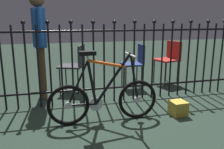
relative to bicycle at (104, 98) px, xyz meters
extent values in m
plane|color=#202F26|center=(0.36, 0.10, -0.32)|extent=(20.00, 20.00, 0.00)
cylinder|color=black|center=(-1.30, 0.75, 0.29)|extent=(0.03, 0.03, 1.22)
cylinder|color=black|center=(-1.14, 0.75, 0.29)|extent=(0.03, 0.03, 1.22)
cylinder|color=black|center=(-0.97, 0.75, 0.29)|extent=(0.03, 0.03, 1.22)
sphere|color=black|center=(-0.97, 0.75, 0.93)|extent=(0.06, 0.06, 0.06)
cylinder|color=black|center=(-0.81, 0.75, 0.29)|extent=(0.03, 0.03, 1.22)
cylinder|color=black|center=(-0.65, 0.75, 0.29)|extent=(0.03, 0.03, 1.22)
sphere|color=black|center=(-0.65, 0.75, 0.93)|extent=(0.06, 0.06, 0.06)
cylinder|color=black|center=(-0.48, 0.75, 0.29)|extent=(0.03, 0.03, 1.22)
cylinder|color=black|center=(-0.32, 0.75, 0.29)|extent=(0.03, 0.03, 1.22)
sphere|color=black|center=(-0.32, 0.75, 0.93)|extent=(0.06, 0.06, 0.06)
cylinder|color=black|center=(-0.16, 0.75, 0.29)|extent=(0.03, 0.03, 1.22)
cylinder|color=black|center=(0.01, 0.75, 0.29)|extent=(0.03, 0.03, 1.22)
sphere|color=black|center=(0.01, 0.75, 0.93)|extent=(0.06, 0.06, 0.06)
cylinder|color=black|center=(0.17, 0.75, 0.29)|extent=(0.03, 0.03, 1.22)
cylinder|color=black|center=(0.34, 0.75, 0.29)|extent=(0.03, 0.03, 1.22)
sphere|color=black|center=(0.34, 0.75, 0.93)|extent=(0.06, 0.06, 0.06)
cylinder|color=black|center=(0.50, 0.75, 0.29)|extent=(0.03, 0.03, 1.22)
cylinder|color=black|center=(0.66, 0.75, 0.29)|extent=(0.03, 0.03, 1.22)
sphere|color=black|center=(0.66, 0.75, 0.93)|extent=(0.06, 0.06, 0.06)
cylinder|color=black|center=(0.83, 0.75, 0.29)|extent=(0.03, 0.03, 1.22)
cylinder|color=black|center=(0.99, 0.75, 0.29)|extent=(0.03, 0.03, 1.22)
sphere|color=black|center=(0.99, 0.75, 0.93)|extent=(0.06, 0.06, 0.06)
cylinder|color=black|center=(1.15, 0.75, 0.29)|extent=(0.03, 0.03, 1.22)
cylinder|color=black|center=(1.32, 0.75, 0.29)|extent=(0.03, 0.03, 1.22)
sphere|color=black|center=(1.32, 0.75, 0.93)|extent=(0.06, 0.06, 0.06)
cylinder|color=black|center=(1.48, 0.75, 0.29)|extent=(0.03, 0.03, 1.22)
cylinder|color=black|center=(1.64, 0.75, 0.29)|extent=(0.03, 0.03, 1.22)
sphere|color=black|center=(1.64, 0.75, 0.93)|extent=(0.06, 0.06, 0.06)
cylinder|color=black|center=(1.81, 0.75, 0.29)|extent=(0.03, 0.03, 1.22)
cylinder|color=black|center=(1.97, 0.75, 0.29)|extent=(0.03, 0.03, 1.22)
sphere|color=black|center=(1.97, 0.75, 0.93)|extent=(0.06, 0.06, 0.06)
cylinder|color=black|center=(2.13, 0.75, 0.29)|extent=(0.03, 0.03, 1.22)
cylinder|color=black|center=(2.30, 0.75, 0.29)|extent=(0.03, 0.03, 1.22)
cylinder|color=black|center=(0.36, 0.75, -0.10)|extent=(4.62, 0.03, 0.03)
cylinder|color=black|center=(0.36, 0.75, 0.80)|extent=(4.62, 0.03, 0.03)
torus|color=black|center=(-0.45, 0.00, -0.06)|extent=(0.53, 0.05, 0.52)
cylinder|color=silver|center=(-0.45, 0.00, -0.06)|extent=(0.09, 0.03, 0.09)
torus|color=black|center=(0.45, 0.00, -0.06)|extent=(0.53, 0.05, 0.52)
cylinder|color=silver|center=(0.45, 0.00, -0.06)|extent=(0.09, 0.03, 0.09)
cylinder|color=black|center=(0.12, 0.00, 0.24)|extent=(0.48, 0.04, 0.65)
cylinder|color=#EA5914|center=(0.04, 0.00, 0.44)|extent=(0.48, 0.04, 0.14)
cylinder|color=black|center=(-0.15, 0.00, 0.21)|extent=(0.13, 0.04, 0.57)
cylinder|color=black|center=(-0.28, 0.00, -0.07)|extent=(0.34, 0.03, 0.04)
cylinder|color=black|center=(-0.32, 0.00, 0.21)|extent=(0.28, 0.03, 0.56)
cylinder|color=black|center=(0.40, 0.00, 0.25)|extent=(0.14, 0.03, 0.63)
cylinder|color=silver|center=(0.35, 0.00, 0.55)|extent=(0.03, 0.03, 0.02)
cylinder|color=silver|center=(0.35, 0.00, 0.54)|extent=(0.03, 0.40, 0.03)
cylinder|color=silver|center=(-0.20, 0.00, 0.52)|extent=(0.03, 0.03, 0.07)
cube|color=black|center=(-0.20, 0.00, 0.58)|extent=(0.20, 0.09, 0.05)
cylinder|color=silver|center=(-0.11, 0.00, -0.07)|extent=(0.18, 0.01, 0.18)
cylinder|color=black|center=(1.50, 1.28, -0.09)|extent=(0.02, 0.02, 0.47)
cylinder|color=black|center=(1.41, 1.60, -0.09)|extent=(0.02, 0.02, 0.47)
cylinder|color=black|center=(1.82, 1.37, -0.09)|extent=(0.02, 0.02, 0.47)
cylinder|color=black|center=(1.73, 1.69, -0.09)|extent=(0.02, 0.02, 0.47)
cube|color=#A51E19|center=(1.62, 1.49, 0.16)|extent=(0.51, 0.51, 0.03)
cube|color=#A51E19|center=(1.81, 1.54, 0.36)|extent=(0.14, 0.39, 0.34)
cylinder|color=black|center=(0.69, 1.24, -0.10)|extent=(0.02, 0.02, 0.44)
cylinder|color=black|center=(0.71, 1.55, -0.10)|extent=(0.02, 0.02, 0.44)
cylinder|color=black|center=(0.99, 1.22, -0.10)|extent=(0.02, 0.02, 0.44)
cylinder|color=black|center=(1.01, 1.53, -0.10)|extent=(0.02, 0.02, 0.44)
cube|color=navy|center=(0.85, 1.39, 0.14)|extent=(0.40, 0.40, 0.03)
cube|color=navy|center=(1.03, 1.37, 0.33)|extent=(0.05, 0.36, 0.34)
cylinder|color=black|center=(-0.50, 1.37, -0.10)|extent=(0.02, 0.02, 0.45)
cylinder|color=black|center=(-0.37, 1.67, -0.10)|extent=(0.02, 0.02, 0.45)
cylinder|color=black|center=(-0.19, 1.24, -0.10)|extent=(0.02, 0.02, 0.45)
cylinder|color=black|center=(-0.07, 1.55, -0.10)|extent=(0.02, 0.02, 0.45)
cube|color=#2D2D33|center=(-0.28, 1.46, 0.14)|extent=(0.54, 0.54, 0.03)
cube|color=#2D2D33|center=(-0.10, 1.38, 0.34)|extent=(0.18, 0.37, 0.36)
cylinder|color=#4C3823|center=(-0.77, 1.10, 0.10)|extent=(0.11, 0.11, 0.86)
cylinder|color=#4C3823|center=(-0.80, 1.26, 0.10)|extent=(0.11, 0.11, 0.86)
cube|color=#1E4C99|center=(-0.78, 1.18, 0.83)|extent=(0.23, 0.33, 0.61)
cylinder|color=#1E4C99|center=(-0.75, 0.98, 0.86)|extent=(0.08, 0.08, 0.58)
cylinder|color=#1E4C99|center=(-0.82, 1.37, 0.86)|extent=(0.08, 0.08, 0.58)
cube|color=#B29933|center=(1.04, -0.05, -0.23)|extent=(0.22, 0.22, 0.20)
camera|label=1|loc=(-0.62, -2.82, 1.00)|focal=38.28mm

